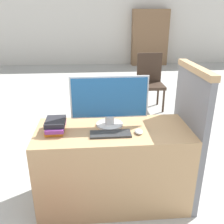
# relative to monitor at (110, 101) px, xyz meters

# --- Properties ---
(ground_plane) EXTENTS (20.00, 20.00, 0.00)m
(ground_plane) POSITION_rel_monitor_xyz_m (0.02, -0.36, -0.94)
(ground_plane) COLOR #B2B2AD
(wall_back) EXTENTS (12.00, 0.06, 2.80)m
(wall_back) POSITION_rel_monitor_xyz_m (0.02, 6.48, 0.46)
(wall_back) COLOR silver
(wall_back) RESTS_ON ground_plane
(desk) EXTENTS (1.29, 0.57, 0.72)m
(desk) POSITION_rel_monitor_xyz_m (0.02, -0.08, -0.58)
(desk) COLOR tan
(desk) RESTS_ON ground_plane
(carrel_divider) EXTENTS (0.07, 0.67, 1.23)m
(carrel_divider) POSITION_rel_monitor_xyz_m (0.69, -0.03, -0.32)
(carrel_divider) COLOR slate
(carrel_divider) RESTS_ON ground_plane
(monitor) EXTENTS (0.65, 0.23, 0.43)m
(monitor) POSITION_rel_monitor_xyz_m (0.00, 0.00, 0.00)
(monitor) COLOR silver
(monitor) RESTS_ON desk
(keyboard) EXTENTS (0.33, 0.13, 0.02)m
(keyboard) POSITION_rel_monitor_xyz_m (-0.01, -0.18, -0.21)
(keyboard) COLOR #2D2D2D
(keyboard) RESTS_ON desk
(mouse) EXTENTS (0.06, 0.09, 0.03)m
(mouse) POSITION_rel_monitor_xyz_m (0.22, -0.17, -0.20)
(mouse) COLOR silver
(mouse) RESTS_ON desk
(book_stack) EXTENTS (0.16, 0.27, 0.10)m
(book_stack) POSITION_rel_monitor_xyz_m (-0.45, -0.07, -0.17)
(book_stack) COLOR orange
(book_stack) RESTS_ON desk
(far_chair) EXTENTS (0.44, 0.44, 0.96)m
(far_chair) POSITION_rel_monitor_xyz_m (0.89, 2.31, -0.42)
(far_chair) COLOR #38281E
(far_chair) RESTS_ON ground_plane
(bookshelf_far) EXTENTS (1.15, 0.32, 1.72)m
(bookshelf_far) POSITION_rel_monitor_xyz_m (1.75, 6.24, -0.08)
(bookshelf_far) COLOR #846042
(bookshelf_far) RESTS_ON ground_plane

